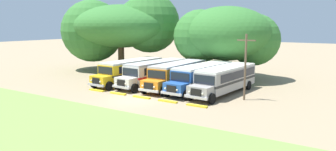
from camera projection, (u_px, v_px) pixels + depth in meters
ground_plane at (133, 101)px, 30.71m from camera, size 220.00×220.00×0.00m
foreground_grass_strip at (51, 126)px, 23.01m from camera, size 80.00×11.72×0.01m
parked_bus_slot_0 at (131, 70)px, 39.74m from camera, size 3.03×10.88×2.82m
parked_bus_slot_1 at (155, 72)px, 38.47m from camera, size 3.29×10.93×2.82m
parked_bus_slot_2 at (178, 74)px, 36.97m from camera, size 2.80×10.85×2.82m
parked_bus_slot_3 at (202, 76)px, 35.26m from camera, size 3.32×10.94×2.82m
parked_bus_slot_4 at (225, 79)px, 33.68m from camera, size 3.32×10.94×2.82m
curb_wheelstop_0 at (97, 90)px, 35.11m from camera, size 2.00×0.36×0.15m
curb_wheelstop_1 at (118, 94)px, 33.45m from camera, size 2.00×0.36×0.15m
curb_wheelstop_2 at (142, 97)px, 31.79m from camera, size 2.00×0.36×0.15m
curb_wheelstop_3 at (168, 101)px, 30.13m from camera, size 2.00×0.36×0.15m
curb_wheelstop_4 at (197, 106)px, 28.47m from camera, size 2.00×0.36×0.15m
broad_shade_tree at (226, 36)px, 42.57m from camera, size 13.50×11.15×9.54m
secondary_tree at (122, 26)px, 50.03m from camera, size 18.18×15.59×11.86m
utility_pole at (245, 65)px, 30.45m from camera, size 1.80×0.20×6.31m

